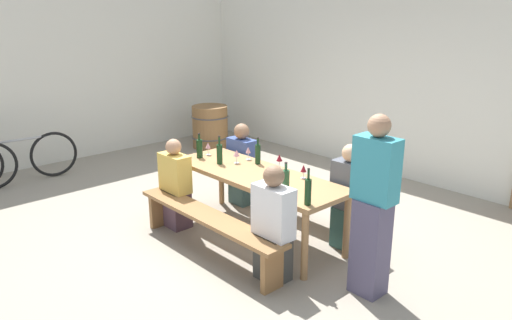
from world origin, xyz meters
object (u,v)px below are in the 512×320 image
(wine_bottle_0, at_px, (199,148))
(seated_guest_near_1, at_px, (273,227))
(standing_host, at_px, (373,210))
(wine_glass_4, at_px, (279,158))
(wine_bottle_2, at_px, (220,154))
(wine_bottle_3, at_px, (308,191))
(wine_glass_3, at_px, (304,169))
(bench_far, at_px, (297,191))
(seated_guest_near_0, at_px, (176,187))
(wine_bottle_1, at_px, (258,154))
(parked_bicycle_0, at_px, (16,159))
(seated_guest_far_0, at_px, (242,166))
(wine_barrel, at_px, (210,127))
(wine_glass_0, at_px, (248,151))
(seated_guest_far_1, at_px, (348,199))
(wine_glass_1, at_px, (208,146))
(tasting_table, at_px, (256,180))
(wine_bottle_4, at_px, (286,180))
(bench_near, at_px, (208,223))
(wine_glass_2, at_px, (236,153))

(wine_bottle_0, relative_size, seated_guest_near_1, 0.27)
(standing_host, bearing_deg, wine_glass_4, -13.22)
(wine_bottle_2, distance_m, seated_guest_near_1, 1.47)
(wine_glass_4, bearing_deg, seated_guest_near_1, -47.87)
(wine_bottle_3, xyz_separation_m, wine_glass_3, (-0.53, 0.53, -0.03))
(bench_far, relative_size, seated_guest_near_1, 1.86)
(seated_guest_near_0, bearing_deg, wine_glass_3, -58.62)
(wine_bottle_1, bearing_deg, parked_bicycle_0, -154.53)
(wine_bottle_3, relative_size, seated_guest_far_0, 0.32)
(wine_glass_4, relative_size, wine_barrel, 0.22)
(bench_far, height_order, wine_barrel, wine_barrel)
(wine_glass_3, bearing_deg, wine_glass_0, 178.80)
(wine_bottle_3, bearing_deg, wine_bottle_0, 174.96)
(wine_glass_3, height_order, seated_guest_far_1, seated_guest_far_1)
(wine_glass_0, height_order, wine_glass_1, same)
(seated_guest_far_1, bearing_deg, tasting_table, -58.76)
(wine_bottle_3, distance_m, standing_host, 0.61)
(wine_bottle_2, xyz_separation_m, wine_bottle_4, (1.15, -0.08, -0.01))
(tasting_table, height_order, wine_bottle_3, wine_bottle_3)
(wine_bottle_1, height_order, wine_glass_0, wine_bottle_1)
(tasting_table, bearing_deg, wine_bottle_2, -171.17)
(wine_glass_1, relative_size, seated_guest_far_1, 0.14)
(bench_far, bearing_deg, seated_guest_far_0, -170.03)
(wine_bottle_0, relative_size, wine_glass_4, 1.81)
(wine_bottle_3, bearing_deg, seated_guest_near_0, -171.99)
(bench_near, xyz_separation_m, wine_glass_1, (-0.93, 0.73, 0.50))
(wine_glass_3, bearing_deg, wine_bottle_4, -71.54)
(wine_bottle_4, xyz_separation_m, standing_host, (0.96, 0.11, -0.06))
(bench_near, distance_m, wine_glass_0, 1.17)
(tasting_table, distance_m, standing_host, 1.58)
(wine_glass_4, height_order, seated_guest_far_1, seated_guest_far_1)
(seated_guest_near_0, bearing_deg, wine_bottle_4, -75.51)
(wine_glass_0, height_order, seated_guest_far_1, seated_guest_far_1)
(standing_host, bearing_deg, wine_glass_1, -2.29)
(seated_guest_far_0, bearing_deg, wine_bottle_4, 64.71)
(bench_near, relative_size, parked_bicycle_0, 1.21)
(wine_glass_4, bearing_deg, seated_guest_far_0, 165.77)
(wine_glass_4, bearing_deg, tasting_table, -102.74)
(bench_near, bearing_deg, seated_guest_far_0, 125.15)
(wine_bottle_0, distance_m, standing_host, 2.47)
(wine_glass_0, bearing_deg, parked_bicycle_0, -152.77)
(wine_glass_1, relative_size, wine_barrel, 0.20)
(wine_bottle_1, bearing_deg, seated_guest_far_0, 155.17)
(bench_near, relative_size, standing_host, 1.28)
(wine_glass_3, height_order, seated_guest_far_0, seated_guest_far_0)
(tasting_table, bearing_deg, seated_guest_far_0, 148.12)
(wine_bottle_0, distance_m, wine_glass_2, 0.51)
(wine_glass_1, bearing_deg, wine_bottle_1, 16.11)
(bench_near, xyz_separation_m, wine_bottle_3, (1.01, 0.41, 0.52))
(wine_glass_0, bearing_deg, seated_guest_far_1, 11.04)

